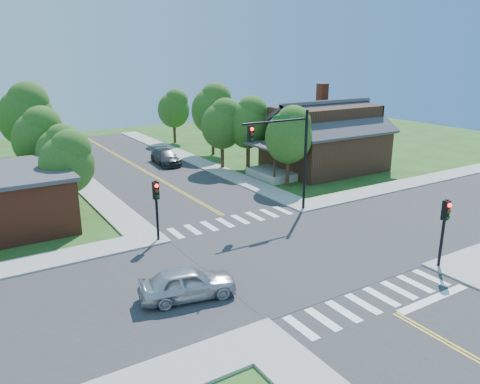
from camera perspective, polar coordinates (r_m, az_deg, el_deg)
ground at (r=26.85m, az=6.02°, el=-7.50°), size 100.00×100.00×0.00m
road_ns at (r=26.85m, az=6.02°, el=-7.46°), size 10.00×90.00×0.04m
road_ew at (r=26.84m, az=6.02°, el=-7.45°), size 90.00×10.00×0.04m
intersection_patch at (r=26.85m, az=6.02°, el=-7.50°), size 10.20×10.20×0.06m
sidewalk_ne at (r=48.06m, az=9.40°, el=3.35°), size 40.00×40.00×0.14m
crosswalk_north at (r=31.57m, az=-0.89°, el=-3.55°), size 8.85×2.00×0.01m
crosswalk_south at (r=22.82m, az=15.83°, el=-12.57°), size 8.85×2.00×0.01m
centerline at (r=26.84m, az=6.03°, el=-7.41°), size 0.30×90.00×0.01m
stop_bar at (r=23.87m, az=22.51°, el=-12.02°), size 4.60×0.45×0.09m
signal_mast_ne at (r=31.92m, az=5.70°, el=5.56°), size 5.30×0.42×7.20m
signal_pole_se at (r=26.23m, az=23.69°, el=-3.21°), size 0.34×0.42×3.80m
signal_pole_nw at (r=27.85m, az=-10.16°, el=-0.92°), size 0.34×0.42×3.80m
house_ne at (r=45.80m, az=10.23°, el=6.82°), size 13.05×8.80×7.11m
tree_e_a at (r=39.37m, az=6.10°, el=7.10°), size 4.02×3.82×6.83m
tree_e_b at (r=45.19m, az=1.11°, el=8.62°), size 4.16×3.96×7.08m
tree_e_c at (r=51.68m, az=-3.28°, el=10.22°), size 4.65×4.41×7.90m
tree_e_d at (r=59.33m, az=-8.01°, el=10.15°), size 3.95×3.75×6.71m
tree_w_a at (r=33.35m, az=-20.23°, el=3.63°), size 3.61×3.43×6.14m
tree_w_b at (r=40.53m, az=-23.20°, el=6.27°), size 4.11×3.90×6.99m
tree_w_c at (r=47.64m, az=-24.55°, el=8.70°), size 5.00×4.75×8.50m
tree_w_d at (r=56.53m, az=-25.38°, el=7.91°), size 3.51×3.33×5.96m
tree_house at (r=45.23m, az=-2.09°, el=8.44°), size 4.04×3.84×6.86m
tree_bldg at (r=38.24m, az=-21.07°, el=4.80°), size 3.44×3.26×5.84m
car_silver at (r=22.00m, az=-6.40°, el=-11.03°), size 3.62×5.20×1.52m
car_dgrey at (r=48.13m, az=-9.08°, el=4.20°), size 3.00×5.45×1.47m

